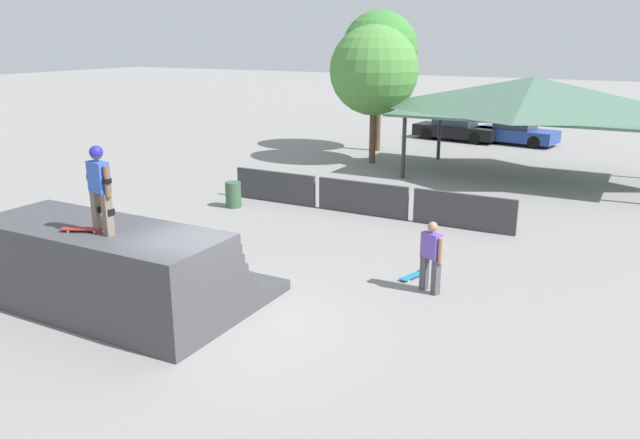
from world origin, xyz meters
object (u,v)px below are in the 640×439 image
object	(u,v)px
skateboard_on_deck	(85,229)
trash_bin	(233,195)
tree_beside_pavilion	(374,71)
parked_car_black	(456,129)
skater_on_deck	(99,184)
tree_far_back	(380,50)
skateboard_on_ground	(413,275)
bystander_walking	(431,253)
parked_car_blue	(516,133)

from	to	relation	value
skateboard_on_deck	trash_bin	distance (m)	8.78
tree_beside_pavilion	parked_car_black	distance (m)	8.92
skater_on_deck	tree_far_back	bearing A→B (deg)	109.69
skater_on_deck	skateboard_on_ground	xyz separation A→B (m)	(4.48, 5.02, -2.74)
tree_far_back	trash_bin	world-z (taller)	tree_far_back
bystander_walking	tree_far_back	xyz separation A→B (m)	(-8.14, 15.88, 3.94)
skateboard_on_ground	trash_bin	xyz separation A→B (m)	(-7.47, 3.15, 0.37)
skater_on_deck	bystander_walking	size ratio (longest dim) A/B	1.05
skater_on_deck	parked_car_black	size ratio (longest dim) A/B	0.36
skateboard_on_ground	parked_car_blue	xyz separation A→B (m)	(-1.92, 20.55, 0.54)
skateboard_on_deck	tree_beside_pavilion	xyz separation A→B (m)	(-1.58, 17.35, 2.15)
bystander_walking	parked_car_black	distance (m)	21.71
tree_far_back	parked_car_blue	world-z (taller)	tree_far_back
skateboard_on_ground	skateboard_on_deck	bearing A→B (deg)	153.57
tree_far_back	parked_car_black	bearing A→B (deg)	64.18
skateboard_on_deck	skateboard_on_ground	distance (m)	7.32
skateboard_on_deck	trash_bin	xyz separation A→B (m)	(-2.57, 8.27, -1.45)
skateboard_on_deck	parked_car_blue	world-z (taller)	skateboard_on_deck
tree_far_back	tree_beside_pavilion	bearing A→B (deg)	-70.75
bystander_walking	tree_beside_pavilion	distance (m)	15.00
tree_far_back	trash_bin	distance (m)	12.88
bystander_walking	tree_beside_pavilion	world-z (taller)	tree_beside_pavilion
trash_bin	parked_car_blue	bearing A→B (deg)	72.30
tree_beside_pavilion	parked_car_blue	xyz separation A→B (m)	(4.56, 8.32, -3.43)
tree_beside_pavilion	parked_car_blue	world-z (taller)	tree_beside_pavilion
skateboard_on_deck	skateboard_on_ground	bearing A→B (deg)	21.30
tree_far_back	parked_car_black	xyz separation A→B (m)	(2.46, 5.08, -4.23)
skateboard_on_deck	trash_bin	size ratio (longest dim) A/B	1.01
skater_on_deck	skateboard_on_deck	xyz separation A→B (m)	(-0.42, -0.10, -0.92)
parked_car_blue	skater_on_deck	bearing A→B (deg)	-85.74
parked_car_black	skateboard_on_ground	bearing A→B (deg)	-68.32
bystander_walking	tree_far_back	bearing A→B (deg)	-37.05
parked_car_blue	skateboard_on_ground	bearing A→B (deg)	-74.69
bystander_walking	trash_bin	distance (m)	8.92
tree_beside_pavilion	parked_car_black	world-z (taller)	tree_beside_pavilion
trash_bin	parked_car_blue	distance (m)	18.26
skateboard_on_ground	parked_car_blue	size ratio (longest dim) A/B	0.19
skateboard_on_deck	parked_car_black	distance (m)	25.49
skateboard_on_ground	trash_bin	world-z (taller)	trash_bin
skateboard_on_ground	parked_car_blue	bearing A→B (deg)	22.65
skateboard_on_deck	parked_car_blue	size ratio (longest dim) A/B	0.20
bystander_walking	parked_car_blue	distance (m)	21.32
bystander_walking	trash_bin	xyz separation A→B (m)	(-8.07, 3.77, -0.48)
skater_on_deck	tree_far_back	world-z (taller)	tree_far_back
trash_bin	parked_car_black	distance (m)	17.35
skateboard_on_deck	tree_beside_pavilion	bearing A→B (deg)	70.25
tree_beside_pavilion	bystander_walking	bearing A→B (deg)	-61.14
trash_bin	parked_car_blue	size ratio (longest dim) A/B	0.20
bystander_walking	skater_on_deck	bearing A→B (deg)	66.76
skateboard_on_deck	bystander_walking	size ratio (longest dim) A/B	0.53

